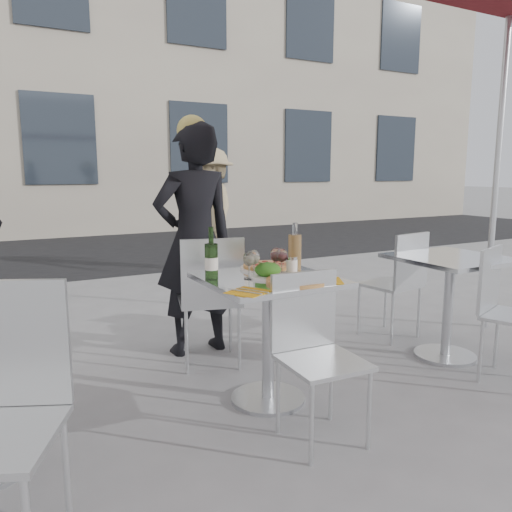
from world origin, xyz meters
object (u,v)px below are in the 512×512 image
pizza_far (268,267)px  wineglass_white_a (249,260)px  woman_diner (194,241)px  wine_bottle (211,259)px  chair_near (314,341)px  salad_plate (268,271)px  carafe (295,251)px  side_table_right (449,285)px  side_chair_rnear (505,303)px  napkin_right (325,280)px  main_table (268,313)px  wineglass_white_b (254,258)px  side_chair_rfar (399,277)px  pizza_near (297,280)px  pedestrian_b (212,210)px  napkin_left (248,292)px  chair_far (211,291)px  wineglass_red_a (282,256)px  sugar_shaker (292,266)px  wineglass_red_b (276,256)px

pizza_far → wineglass_white_a: bearing=-140.0°
woman_diner → wine_bottle: woman_diner is taller
chair_near → salad_plate: bearing=96.1°
carafe → side_table_right: bearing=-4.6°
carafe → wineglass_white_a: carafe is taller
side_table_right → side_chair_rnear: side_chair_rnear is taller
pizza_far → napkin_right: pizza_far is taller
main_table → pizza_far: pizza_far is taller
side_chair_rnear → wine_bottle: 1.93m
wineglass_white_a → wineglass_white_b: (0.04, 0.02, 0.00)m
side_chair_rfar → pizza_near: bearing=16.9°
side_chair_rnear → pedestrian_b: (-0.21, 4.28, 0.33)m
wineglass_white_a → napkin_left: 0.34m
side_chair_rfar → wine_bottle: 1.86m
main_table → woman_diner: woman_diner is taller
pedestrian_b → woman_diner: bearing=-16.9°
side_table_right → salad_plate: size_ratio=3.41×
side_chair_rfar → wineglass_white_a: 1.69m
side_table_right → pizza_near: pizza_near is taller
pedestrian_b → wineglass_white_b: (-1.37, -3.80, 0.02)m
chair_far → wineglass_white_a: 0.69m
pizza_near → napkin_right: (0.16, -0.04, -0.01)m
chair_far → chair_near: size_ratio=1.10×
wineglass_white_b → side_table_right: bearing=-1.3°
side_table_right → wineglass_white_a: (-1.62, 0.01, 0.32)m
wineglass_white_b → wineglass_red_a: bearing=-1.9°
wine_bottle → sugar_shaker: wine_bottle is taller
woman_diner → wineglass_white_a: 0.98m
side_table_right → wineglass_white_a: bearing=179.5°
pedestrian_b → wineglass_white_b: bearing=-11.3°
wineglass_white_b → pedestrian_b: bearing=70.1°
chair_near → wine_bottle: bearing=124.3°
side_chair_rnear → wine_bottle: bearing=143.2°
wine_bottle → napkin_left: 0.39m
wineglass_white_a → pizza_far: bearing=40.0°
main_table → wineglass_red_b: bearing=35.3°
chair_far → wineglass_red_b: 0.67m
pizza_far → sugar_shaker: bearing=-80.2°
sugar_shaker → napkin_left: bearing=-148.3°
side_chair_rfar → napkin_left: side_chair_rfar is taller
napkin_left → chair_near: bearing=-58.7°
chair_far → napkin_left: size_ratio=3.76×
pizza_far → wineglass_red_a: (-0.01, -0.18, 0.09)m
side_table_right → sugar_shaker: bearing=-179.6°
napkin_right → woman_diner: bearing=131.3°
salad_plate → chair_near: bearing=-86.6°
woman_diner → wineglass_red_a: size_ratio=10.75×
pizza_near → napkin_right: bearing=-14.5°
side_table_right → chair_far: chair_far is taller
pizza_near → wine_bottle: bearing=142.4°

